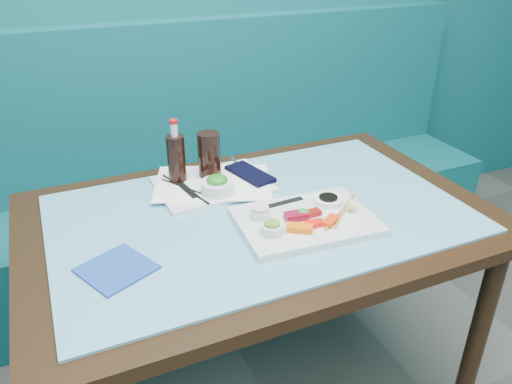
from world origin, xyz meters
name	(u,v)px	position (x,y,z in m)	size (l,w,h in m)	color
booth_bench	(187,201)	(0.00, 2.29, 0.37)	(3.00, 0.56, 1.17)	#0D5257
dining_table	(259,237)	(0.00, 1.45, 0.67)	(1.40, 0.90, 0.75)	black
glass_top	(260,213)	(0.00, 1.45, 0.75)	(1.22, 0.76, 0.01)	#5FA2BE
sashimi_plate	(306,221)	(0.09, 1.33, 0.77)	(0.39, 0.28, 0.02)	silver
salmon_left	(300,228)	(0.04, 1.28, 0.79)	(0.07, 0.03, 0.02)	#FF630A
salmon_mid	(314,224)	(0.09, 1.28, 0.79)	(0.06, 0.03, 0.01)	#FF140A
salmon_right	(331,221)	(0.14, 1.28, 0.79)	(0.06, 0.03, 0.01)	#EA3D09
tuna_left	(296,216)	(0.06, 1.34, 0.79)	(0.06, 0.04, 0.02)	maroon
tuna_right	(312,213)	(0.12, 1.34, 0.79)	(0.05, 0.03, 0.02)	maroon
seaweed_garnish	(303,213)	(0.09, 1.34, 0.79)	(0.04, 0.04, 0.02)	#2B9021
ramekin_wasabi	(272,229)	(-0.03, 1.30, 0.79)	(0.06, 0.06, 0.03)	silver
wasabi_fill	(272,223)	(-0.03, 1.30, 0.81)	(0.04, 0.04, 0.01)	#5C8C2D
ramekin_ginger	(260,214)	(-0.03, 1.39, 0.79)	(0.06, 0.06, 0.02)	silver
ginger_fill	(260,209)	(-0.03, 1.39, 0.81)	(0.05, 0.05, 0.01)	beige
soy_dish	(328,201)	(0.20, 1.38, 0.79)	(0.09, 0.09, 0.02)	white
soy_fill	(328,197)	(0.20, 1.38, 0.80)	(0.06, 0.06, 0.01)	black
lemon_wedge	(354,207)	(0.24, 1.30, 0.80)	(0.04, 0.04, 0.03)	#FADA76
chopstick_sleeve	(285,202)	(0.08, 1.44, 0.78)	(0.12, 0.02, 0.00)	black
wooden_chopstick_a	(341,211)	(0.20, 1.32, 0.78)	(0.01, 0.01, 0.23)	#A0734B
wooden_chopstick_b	(344,211)	(0.21, 1.32, 0.78)	(0.01, 0.01, 0.21)	tan
serving_tray	(213,185)	(-0.07, 1.67, 0.76)	(0.36, 0.27, 0.01)	white
paper_placemat	(213,183)	(-0.07, 1.67, 0.77)	(0.38, 0.27, 0.00)	white
seaweed_bowl	(217,187)	(-0.08, 1.59, 0.79)	(0.10, 0.10, 0.04)	white
seaweed_salad	(217,180)	(-0.08, 1.59, 0.82)	(0.07, 0.07, 0.03)	#22741A
cola_glass	(209,155)	(-0.06, 1.72, 0.85)	(0.08, 0.08, 0.16)	black
navy_pouch	(250,174)	(0.06, 1.67, 0.78)	(0.08, 0.19, 0.01)	black
fork	(237,163)	(0.06, 1.77, 0.78)	(0.01, 0.01, 0.09)	white
black_chopstick_a	(185,189)	(-0.17, 1.66, 0.77)	(0.01, 0.01, 0.26)	black
black_chopstick_b	(187,188)	(-0.16, 1.66, 0.77)	(0.01, 0.01, 0.23)	black
tray_sleeve	(186,189)	(-0.17, 1.66, 0.77)	(0.02, 0.15, 0.00)	black
cola_bottle_body	(177,161)	(-0.17, 1.74, 0.84)	(0.06, 0.06, 0.17)	black
cola_bottle_neck	(174,130)	(-0.17, 1.74, 0.95)	(0.02, 0.02, 0.04)	silver
cola_bottle_cap	(173,122)	(-0.17, 1.74, 0.98)	(0.03, 0.03, 0.01)	red
blue_napkin	(117,269)	(-0.45, 1.33, 0.76)	(0.16, 0.16, 0.01)	#1B3D97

